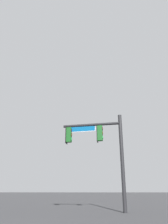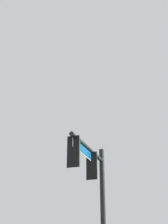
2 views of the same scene
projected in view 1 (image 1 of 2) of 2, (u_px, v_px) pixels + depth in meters
signal_pole_near at (101, 144)px, 15.45m from camera, size 4.30×1.04×6.48m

